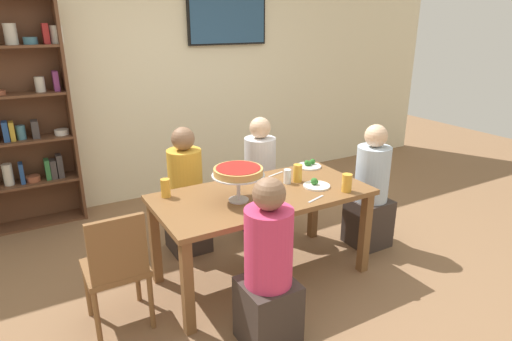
{
  "coord_description": "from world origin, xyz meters",
  "views": [
    {
      "loc": [
        -1.57,
        -2.66,
        2.01
      ],
      "look_at": [
        0.0,
        0.1,
        0.89
      ],
      "focal_mm": 30.34,
      "sensor_mm": 36.0,
      "label": 1
    }
  ],
  "objects_px": {
    "diner_near_left": "(268,277)",
    "cutlery_knife_near": "(248,182)",
    "television": "(228,18)",
    "beer_glass_amber_tall": "(166,188)",
    "water_glass_clear_near": "(287,176)",
    "diner_head_east": "(370,195)",
    "salad_plate_near_diner": "(316,184)",
    "salad_plate_far_diner": "(309,165)",
    "cutlery_fork_far": "(276,174)",
    "diner_far_left": "(186,199)",
    "beer_glass_amber_short": "(347,183)",
    "dining_table": "(262,204)",
    "deep_dish_pizza_stand": "(238,173)",
    "beer_glass_amber_spare": "(298,173)",
    "bookshelf": "(8,119)",
    "chair_head_west": "(117,265)",
    "cutlery_fork_near": "(316,199)",
    "diner_far_right": "(260,184)"
  },
  "relations": [
    {
      "from": "beer_glass_amber_tall",
      "to": "diner_head_east",
      "type": "bearing_deg",
      "value": -9.79
    },
    {
      "from": "salad_plate_near_diner",
      "to": "water_glass_clear_near",
      "type": "distance_m",
      "value": 0.24
    },
    {
      "from": "television",
      "to": "water_glass_clear_near",
      "type": "distance_m",
      "value": 2.42
    },
    {
      "from": "television",
      "to": "deep_dish_pizza_stand",
      "type": "bearing_deg",
      "value": -114.79
    },
    {
      "from": "deep_dish_pizza_stand",
      "to": "diner_head_east",
      "type": "bearing_deg",
      "value": 1.02
    },
    {
      "from": "salad_plate_far_diner",
      "to": "chair_head_west",
      "type": "bearing_deg",
      "value": -167.79
    },
    {
      "from": "beer_glass_amber_short",
      "to": "cutlery_knife_near",
      "type": "xyz_separation_m",
      "value": [
        -0.57,
        0.54,
        -0.07
      ]
    },
    {
      "from": "bookshelf",
      "to": "diner_far_left",
      "type": "distance_m",
      "value": 1.91
    },
    {
      "from": "beer_glass_amber_tall",
      "to": "water_glass_clear_near",
      "type": "height_order",
      "value": "beer_glass_amber_tall"
    },
    {
      "from": "beer_glass_amber_spare",
      "to": "bookshelf",
      "type": "bearing_deg",
      "value": 135.62
    },
    {
      "from": "deep_dish_pizza_stand",
      "to": "beer_glass_amber_tall",
      "type": "relative_size",
      "value": 2.74
    },
    {
      "from": "cutlery_fork_far",
      "to": "diner_far_left",
      "type": "bearing_deg",
      "value": -48.72
    },
    {
      "from": "diner_far_left",
      "to": "beer_glass_amber_short",
      "type": "relative_size",
      "value": 8.11
    },
    {
      "from": "diner_far_left",
      "to": "cutlery_knife_near",
      "type": "height_order",
      "value": "diner_far_left"
    },
    {
      "from": "salad_plate_far_diner",
      "to": "cutlery_fork_far",
      "type": "distance_m",
      "value": 0.37
    },
    {
      "from": "salad_plate_far_diner",
      "to": "beer_glass_amber_short",
      "type": "height_order",
      "value": "beer_glass_amber_short"
    },
    {
      "from": "salad_plate_near_diner",
      "to": "beer_glass_amber_spare",
      "type": "relative_size",
      "value": 1.46
    },
    {
      "from": "diner_head_east",
      "to": "salad_plate_near_diner",
      "type": "xyz_separation_m",
      "value": [
        -0.69,
        -0.08,
        0.27
      ]
    },
    {
      "from": "dining_table",
      "to": "diner_far_right",
      "type": "xyz_separation_m",
      "value": [
        0.4,
        0.73,
        -0.15
      ]
    },
    {
      "from": "television",
      "to": "cutlery_knife_near",
      "type": "distance_m",
      "value": 2.38
    },
    {
      "from": "dining_table",
      "to": "beer_glass_amber_spare",
      "type": "xyz_separation_m",
      "value": [
        0.37,
        0.06,
        0.17
      ]
    },
    {
      "from": "television",
      "to": "diner_near_left",
      "type": "height_order",
      "value": "television"
    },
    {
      "from": "salad_plate_near_diner",
      "to": "salad_plate_far_diner",
      "type": "relative_size",
      "value": 0.96
    },
    {
      "from": "beer_glass_amber_short",
      "to": "beer_glass_amber_tall",
      "type": "bearing_deg",
      "value": 154.8
    },
    {
      "from": "diner_far_right",
      "to": "cutlery_fork_far",
      "type": "xyz_separation_m",
      "value": [
        -0.09,
        -0.43,
        0.25
      ]
    },
    {
      "from": "diner_near_left",
      "to": "cutlery_knife_near",
      "type": "distance_m",
      "value": 1.03
    },
    {
      "from": "diner_far_left",
      "to": "deep_dish_pizza_stand",
      "type": "height_order",
      "value": "diner_far_left"
    },
    {
      "from": "diner_head_east",
      "to": "beer_glass_amber_spare",
      "type": "height_order",
      "value": "diner_head_east"
    },
    {
      "from": "television",
      "to": "cutlery_fork_far",
      "type": "height_order",
      "value": "television"
    },
    {
      "from": "diner_head_east",
      "to": "beer_glass_amber_tall",
      "type": "distance_m",
      "value": 1.86
    },
    {
      "from": "deep_dish_pizza_stand",
      "to": "diner_far_right",
      "type": "bearing_deg",
      "value": 50.78
    },
    {
      "from": "bookshelf",
      "to": "water_glass_clear_near",
      "type": "xyz_separation_m",
      "value": [
        1.9,
        -1.94,
        -0.31
      ]
    },
    {
      "from": "diner_head_east",
      "to": "diner_far_left",
      "type": "height_order",
      "value": "same"
    },
    {
      "from": "chair_head_west",
      "to": "salad_plate_far_diner",
      "type": "height_order",
      "value": "chair_head_west"
    },
    {
      "from": "diner_head_east",
      "to": "cutlery_fork_far",
      "type": "xyz_separation_m",
      "value": [
        -0.82,
        0.32,
        0.25
      ]
    },
    {
      "from": "television",
      "to": "cutlery_fork_far",
      "type": "distance_m",
      "value": 2.26
    },
    {
      "from": "television",
      "to": "beer_glass_amber_tall",
      "type": "distance_m",
      "value": 2.61
    },
    {
      "from": "diner_head_east",
      "to": "diner_far_left",
      "type": "distance_m",
      "value": 1.66
    },
    {
      "from": "salad_plate_far_diner",
      "to": "dining_table",
      "type": "bearing_deg",
      "value": -154.77
    },
    {
      "from": "beer_glass_amber_short",
      "to": "water_glass_clear_near",
      "type": "distance_m",
      "value": 0.48
    },
    {
      "from": "dining_table",
      "to": "beer_glass_amber_tall",
      "type": "distance_m",
      "value": 0.75
    },
    {
      "from": "cutlery_fork_near",
      "to": "bookshelf",
      "type": "bearing_deg",
      "value": 111.79
    },
    {
      "from": "bookshelf",
      "to": "cutlery_knife_near",
      "type": "distance_m",
      "value": 2.43
    },
    {
      "from": "deep_dish_pizza_stand",
      "to": "beer_glass_amber_short",
      "type": "distance_m",
      "value": 0.86
    },
    {
      "from": "chair_head_west",
      "to": "beer_glass_amber_tall",
      "type": "distance_m",
      "value": 0.68
    },
    {
      "from": "television",
      "to": "diner_near_left",
      "type": "bearing_deg",
      "value": -111.91
    },
    {
      "from": "bookshelf",
      "to": "cutlery_fork_near",
      "type": "relative_size",
      "value": 12.29
    },
    {
      "from": "beer_glass_amber_spare",
      "to": "water_glass_clear_near",
      "type": "distance_m",
      "value": 0.1
    },
    {
      "from": "beer_glass_amber_tall",
      "to": "water_glass_clear_near",
      "type": "distance_m",
      "value": 0.98
    },
    {
      "from": "beer_glass_amber_tall",
      "to": "beer_glass_amber_short",
      "type": "distance_m",
      "value": 1.39
    }
  ]
}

